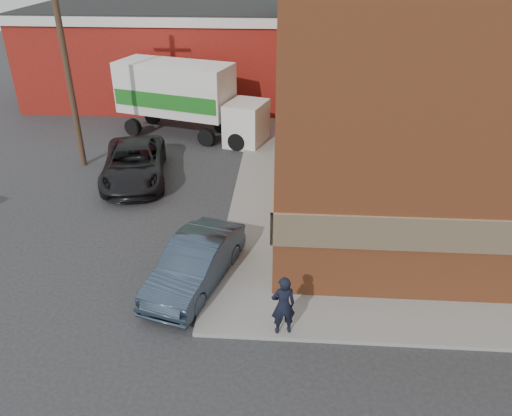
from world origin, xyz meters
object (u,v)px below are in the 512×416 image
(brick_building, at_px, (459,67))
(warehouse, at_px, (165,54))
(man, at_px, (283,305))
(sedan, at_px, (195,263))
(utility_pole, at_px, (65,60))
(box_truck, at_px, (188,96))
(suv_a, at_px, (134,163))

(brick_building, bearing_deg, warehouse, 142.80)
(man, xyz_separation_m, sedan, (-2.64, 2.05, -0.26))
(utility_pole, distance_m, man, 14.58)
(box_truck, bearing_deg, man, -53.57)
(sedan, bearing_deg, brick_building, 58.21)
(warehouse, relative_size, man, 9.46)
(man, height_order, sedan, man)
(warehouse, bearing_deg, suv_a, -83.90)
(warehouse, xyz_separation_m, man, (7.84, -21.55, -1.83))
(brick_building, bearing_deg, man, -122.27)
(man, bearing_deg, box_truck, -84.37)
(utility_pole, height_order, suv_a, utility_pole)
(brick_building, xyz_separation_m, man, (-6.66, -10.55, -3.70))
(sedan, bearing_deg, man, -22.08)
(utility_pole, relative_size, box_truck, 1.14)
(man, bearing_deg, suv_a, -68.29)
(brick_building, xyz_separation_m, sedan, (-9.30, -8.50, -3.96))
(man, distance_m, box_truck, 15.58)
(brick_building, bearing_deg, utility_pole, 179.98)
(warehouse, height_order, sedan, warehouse)
(brick_building, relative_size, box_truck, 2.31)
(warehouse, bearing_deg, box_truck, -68.61)
(brick_building, height_order, suv_a, brick_building)
(man, relative_size, suv_a, 0.32)
(utility_pole, distance_m, sedan, 11.55)
(utility_pole, height_order, man, utility_pole)
(brick_building, xyz_separation_m, suv_a, (-13.17, -1.38, -3.92))
(utility_pole, xyz_separation_m, box_truck, (4.20, 4.11, -2.59))
(utility_pole, xyz_separation_m, sedan, (6.70, -8.50, -4.02))
(suv_a, bearing_deg, utility_pole, 141.67)
(man, height_order, box_truck, box_truck)
(box_truck, bearing_deg, brick_building, -2.13)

